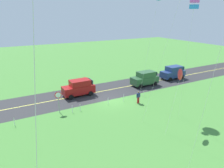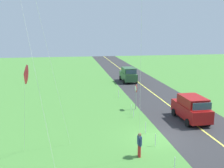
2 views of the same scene
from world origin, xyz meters
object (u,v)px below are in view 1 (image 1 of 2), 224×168
(car_suv_foreground, at_px, (79,88))
(car_parked_west_near, at_px, (145,78))
(kite_orange_near, at_px, (194,4))
(stop_sign, at_px, (58,98))
(person_adult_near, at_px, (138,97))
(kite_yellow_high, at_px, (181,75))
(car_parked_west_far, at_px, (173,72))

(car_suv_foreground, height_order, car_parked_west_near, same)
(kite_orange_near, bearing_deg, car_parked_west_near, -111.42)
(car_parked_west_near, height_order, stop_sign, stop_sign)
(person_adult_near, bearing_deg, stop_sign, 123.79)
(car_parked_west_near, relative_size, kite_yellow_high, 0.73)
(kite_orange_near, bearing_deg, person_adult_near, -86.65)
(person_adult_near, xyz_separation_m, kite_yellow_high, (0.09, 6.65, 4.63))
(stop_sign, relative_size, kite_yellow_high, 0.42)
(car_suv_foreground, distance_m, person_adult_near, 8.47)
(car_parked_west_near, bearing_deg, stop_sign, 11.64)
(person_adult_near, bearing_deg, car_parked_west_far, -16.18)
(person_adult_near, bearing_deg, car_parked_west_near, 3.21)
(car_suv_foreground, relative_size, kite_yellow_high, 0.73)
(car_suv_foreground, relative_size, car_parked_west_far, 1.00)
(kite_yellow_high, bearing_deg, kite_orange_near, 158.93)
(kite_yellow_high, xyz_separation_m, kite_orange_near, (-0.49, 0.19, 6.25))
(car_suv_foreground, xyz_separation_m, stop_sign, (3.97, 4.00, 0.65))
(car_parked_west_near, bearing_deg, car_parked_west_far, -175.41)
(car_suv_foreground, bearing_deg, stop_sign, 45.20)
(car_suv_foreground, relative_size, stop_sign, 1.72)
(car_parked_west_near, distance_m, stop_sign, 15.13)
(car_parked_west_near, xyz_separation_m, kite_orange_near, (4.78, 12.20, 10.59))
(person_adult_near, distance_m, kite_yellow_high, 8.10)
(person_adult_near, relative_size, kite_orange_near, 0.13)
(car_suv_foreground, bearing_deg, car_parked_west_near, 174.98)
(car_suv_foreground, relative_size, car_parked_west_near, 1.00)
(car_suv_foreground, bearing_deg, person_adult_near, 131.84)
(car_parked_west_far, distance_m, stop_sign, 21.71)
(car_parked_west_far, bearing_deg, kite_yellow_high, 46.55)
(kite_yellow_high, bearing_deg, car_suv_foreground, -66.79)
(car_parked_west_near, height_order, kite_yellow_high, kite_yellow_high)
(car_parked_west_near, distance_m, kite_orange_near, 16.84)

